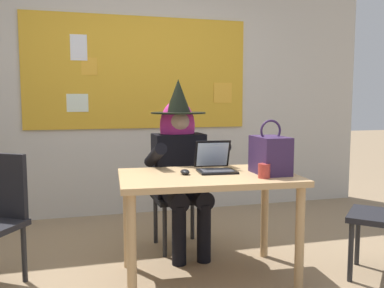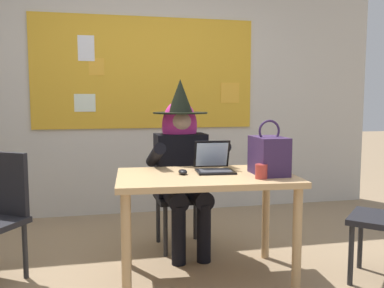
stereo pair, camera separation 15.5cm
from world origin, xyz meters
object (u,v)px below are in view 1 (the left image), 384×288
at_px(desk_main, 208,189).
at_px(computer_mouse, 185,172).
at_px(laptop, 215,164).
at_px(person_costumed, 180,156).
at_px(coffee_mug, 264,171).
at_px(chair_at_desk, 177,187).
at_px(handbag, 270,155).

bearing_deg(desk_main, computer_mouse, 164.49).
bearing_deg(laptop, desk_main, -123.91).
relative_size(desk_main, person_costumed, 0.88).
xyz_separation_m(person_costumed, coffee_mug, (0.36, -0.83, -0.00)).
bearing_deg(chair_at_desk, person_costumed, 0.33).
bearing_deg(computer_mouse, desk_main, -14.95).
bearing_deg(desk_main, person_costumed, 94.34).
distance_m(desk_main, person_costumed, 0.63).
height_order(laptop, coffee_mug, laptop).
bearing_deg(computer_mouse, laptop, 17.24).
xyz_separation_m(person_costumed, computer_mouse, (-0.11, -0.57, -0.03)).
relative_size(desk_main, coffee_mug, 13.22).
height_order(desk_main, coffee_mug, coffee_mug).
bearing_deg(coffee_mug, chair_at_desk, 111.10).
bearing_deg(coffee_mug, computer_mouse, 150.55).
distance_m(handbag, coffee_mug, 0.19).
relative_size(desk_main, chair_at_desk, 1.39).
bearing_deg(computer_mouse, handbag, -12.06).
xyz_separation_m(desk_main, laptop, (0.09, 0.11, 0.15)).
xyz_separation_m(desk_main, handbag, (0.43, -0.09, 0.24)).
relative_size(chair_at_desk, computer_mouse, 8.70).
relative_size(desk_main, handbag, 3.32).
distance_m(laptop, computer_mouse, 0.26).
relative_size(laptop, computer_mouse, 3.03).
xyz_separation_m(person_costumed, laptop, (0.14, -0.50, 0.00)).
bearing_deg(computer_mouse, person_costumed, 80.06).
height_order(person_costumed, coffee_mug, person_costumed).
bearing_deg(handbag, coffee_mug, -128.51).
height_order(desk_main, person_costumed, person_costumed).
xyz_separation_m(chair_at_desk, person_costumed, (0.00, -0.12, 0.29)).
bearing_deg(laptop, coffee_mug, -51.57).
xyz_separation_m(chair_at_desk, coffee_mug, (0.37, -0.96, 0.28)).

